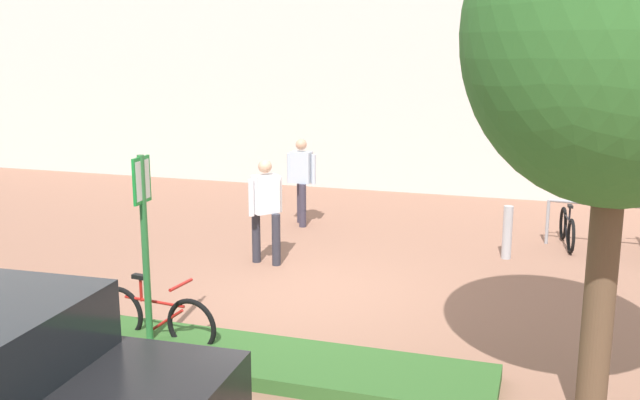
{
  "coord_description": "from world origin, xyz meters",
  "views": [
    {
      "loc": [
        3.14,
        -9.16,
        3.46
      ],
      "look_at": [
        -0.29,
        1.54,
        1.06
      ],
      "focal_mm": 40.05,
      "sensor_mm": 36.0,
      "label": 1
    }
  ],
  "objects_px": {
    "tree_sidewalk": "(622,36)",
    "parking_sign_post": "(144,225)",
    "person_casual_tan": "(301,176)",
    "bike_at_sign": "(155,318)",
    "person_shirt_blue": "(266,205)",
    "bollard_steel": "(507,232)",
    "bike_rack_cluster": "(609,230)"
  },
  "relations": [
    {
      "from": "tree_sidewalk",
      "to": "parking_sign_post",
      "type": "height_order",
      "value": "tree_sidewalk"
    },
    {
      "from": "parking_sign_post",
      "to": "person_casual_tan",
      "type": "relative_size",
      "value": 1.34
    },
    {
      "from": "bike_at_sign",
      "to": "tree_sidewalk",
      "type": "bearing_deg",
      "value": -3.67
    },
    {
      "from": "person_casual_tan",
      "to": "person_shirt_blue",
      "type": "distance_m",
      "value": 2.68
    },
    {
      "from": "tree_sidewalk",
      "to": "person_casual_tan",
      "type": "distance_m",
      "value": 8.61
    },
    {
      "from": "bollard_steel",
      "to": "tree_sidewalk",
      "type": "bearing_deg",
      "value": -78.37
    },
    {
      "from": "person_casual_tan",
      "to": "parking_sign_post",
      "type": "bearing_deg",
      "value": -86.9
    },
    {
      "from": "bollard_steel",
      "to": "person_shirt_blue",
      "type": "distance_m",
      "value": 4.04
    },
    {
      "from": "bike_at_sign",
      "to": "bike_rack_cluster",
      "type": "distance_m",
      "value": 8.1
    },
    {
      "from": "tree_sidewalk",
      "to": "bike_rack_cluster",
      "type": "xyz_separation_m",
      "value": [
        0.57,
        6.37,
        -3.21
      ]
    },
    {
      "from": "tree_sidewalk",
      "to": "bike_rack_cluster",
      "type": "relative_size",
      "value": 2.41
    },
    {
      "from": "bike_rack_cluster",
      "to": "bollard_steel",
      "type": "xyz_separation_m",
      "value": [
        -1.65,
        -1.11,
        0.1
      ]
    },
    {
      "from": "person_shirt_blue",
      "to": "bollard_steel",
      "type": "bearing_deg",
      "value": 21.92
    },
    {
      "from": "person_casual_tan",
      "to": "person_shirt_blue",
      "type": "relative_size",
      "value": 1.0
    },
    {
      "from": "parking_sign_post",
      "to": "bike_rack_cluster",
      "type": "xyz_separation_m",
      "value": [
        5.35,
        6.24,
        -1.17
      ]
    },
    {
      "from": "tree_sidewalk",
      "to": "bike_at_sign",
      "type": "relative_size",
      "value": 3.02
    },
    {
      "from": "bike_rack_cluster",
      "to": "person_casual_tan",
      "type": "bearing_deg",
      "value": 179.44
    },
    {
      "from": "tree_sidewalk",
      "to": "parking_sign_post",
      "type": "bearing_deg",
      "value": 178.45
    },
    {
      "from": "parking_sign_post",
      "to": "bollard_steel",
      "type": "height_order",
      "value": "parking_sign_post"
    },
    {
      "from": "parking_sign_post",
      "to": "person_shirt_blue",
      "type": "height_order",
      "value": "parking_sign_post"
    },
    {
      "from": "parking_sign_post",
      "to": "person_casual_tan",
      "type": "distance_m",
      "value": 6.33
    },
    {
      "from": "bike_at_sign",
      "to": "person_casual_tan",
      "type": "relative_size",
      "value": 0.97
    },
    {
      "from": "bike_at_sign",
      "to": "bike_rack_cluster",
      "type": "bearing_deg",
      "value": 48.43
    },
    {
      "from": "tree_sidewalk",
      "to": "bike_at_sign",
      "type": "distance_m",
      "value": 5.79
    },
    {
      "from": "bike_at_sign",
      "to": "bike_rack_cluster",
      "type": "relative_size",
      "value": 0.8
    },
    {
      "from": "bike_at_sign",
      "to": "person_casual_tan",
      "type": "distance_m",
      "value": 6.16
    },
    {
      "from": "bike_at_sign",
      "to": "bollard_steel",
      "type": "xyz_separation_m",
      "value": [
        3.72,
        4.96,
        0.1
      ]
    },
    {
      "from": "tree_sidewalk",
      "to": "person_casual_tan",
      "type": "relative_size",
      "value": 2.95
    },
    {
      "from": "bike_at_sign",
      "to": "bollard_steel",
      "type": "distance_m",
      "value": 6.2
    },
    {
      "from": "person_shirt_blue",
      "to": "parking_sign_post",
      "type": "bearing_deg",
      "value": -89.66
    },
    {
      "from": "bike_rack_cluster",
      "to": "person_shirt_blue",
      "type": "height_order",
      "value": "person_shirt_blue"
    },
    {
      "from": "bike_at_sign",
      "to": "person_shirt_blue",
      "type": "height_order",
      "value": "person_shirt_blue"
    }
  ]
}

